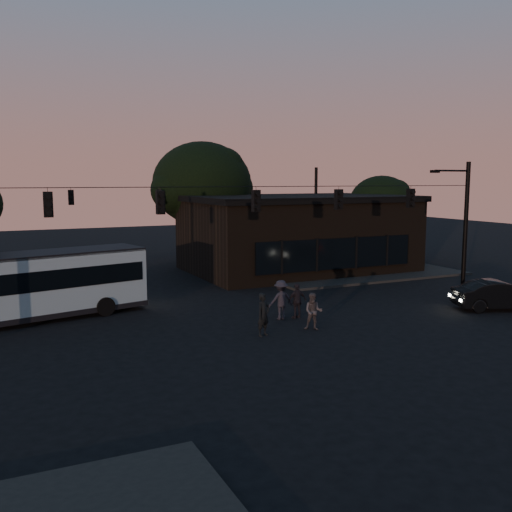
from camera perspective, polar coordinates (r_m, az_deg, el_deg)
name	(u,v)px	position (r m, az deg, el deg)	size (l,w,h in m)	color
ground	(298,341)	(23.55, 4.24, -8.43)	(120.00, 120.00, 0.00)	black
sidewalk_far_right	(347,270)	(41.40, 9.07, -1.41)	(14.00, 10.00, 0.15)	black
building	(297,233)	(41.15, 4.13, 2.31)	(15.40, 10.41, 5.40)	black
tree_behind	(202,184)	(44.34, -5.41, 7.18)	(7.60, 7.60, 9.43)	black
tree_right	(381,203)	(47.71, 12.41, 5.20)	(5.20, 5.20, 6.86)	black
signal_rig_near	(256,225)	(26.26, 0.00, 3.13)	(26.24, 0.30, 7.50)	black
signal_rig_far	(159,212)	(41.26, -9.64, 4.32)	(26.24, 0.30, 7.50)	black
bus	(24,284)	(28.24, -22.16, -2.59)	(11.52, 5.08, 3.16)	#88A3AD
car	(499,295)	(31.25, 23.17, -3.62)	(1.57, 4.51, 1.49)	black
pedestrian_a	(264,315)	(23.95, 0.76, -5.88)	(0.67, 0.44, 1.83)	black
pedestrian_b	(313,311)	(25.05, 5.76, -5.54)	(0.79, 0.62, 1.63)	#423C3D
pedestrian_c	(297,301)	(27.01, 4.14, -4.50)	(0.99, 0.41, 1.69)	black
pedestrian_d	(281,300)	(26.79, 2.50, -4.40)	(1.20, 0.69, 1.85)	black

